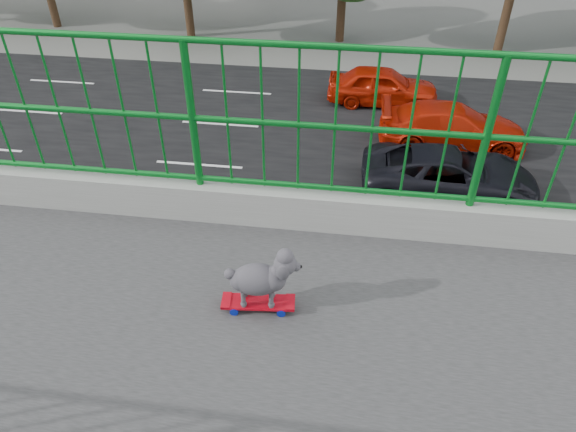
% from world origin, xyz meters
% --- Properties ---
extents(road, '(18.00, 90.00, 0.02)m').
position_xyz_m(road, '(-13.00, 0.00, 0.01)').
color(road, black).
rests_on(road, ground).
extents(skateboard, '(0.18, 0.48, 0.06)m').
position_xyz_m(skateboard, '(-0.47, 4.61, 7.05)').
color(skateboard, red).
rests_on(skateboard, footbridge).
extents(poodle, '(0.23, 0.48, 0.40)m').
position_xyz_m(poodle, '(-0.48, 4.64, 7.28)').
color(poodle, '#302D32').
rests_on(poodle, skateboard).
extents(car_0, '(1.55, 3.86, 1.31)m').
position_xyz_m(car_0, '(-6.00, 8.12, 0.66)').
color(car_0, silver).
rests_on(car_0, ground).
extents(car_1, '(1.66, 4.77, 1.57)m').
position_xyz_m(car_1, '(-9.20, -0.55, 0.79)').
color(car_1, black).
rests_on(car_1, ground).
extents(car_2, '(2.47, 5.36, 1.49)m').
position_xyz_m(car_2, '(-12.40, 8.16, 0.75)').
color(car_2, black).
rests_on(car_2, ground).
extents(car_3, '(2.10, 5.17, 1.50)m').
position_xyz_m(car_3, '(-15.60, 8.62, 0.75)').
color(car_3, '#B91B07').
rests_on(car_3, ground).
extents(car_4, '(1.79, 4.44, 1.51)m').
position_xyz_m(car_4, '(-18.80, 6.16, 0.76)').
color(car_4, '#B91B07').
rests_on(car_4, ground).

